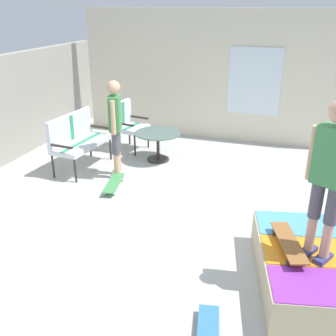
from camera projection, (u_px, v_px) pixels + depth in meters
ground_plane at (189, 222)px, 5.64m from camera, size 12.00×12.00×0.10m
house_facade at (214, 76)px, 8.54m from camera, size 0.23×6.00×2.79m
skate_ramp at (315, 268)px, 4.25m from camera, size 1.99×2.02×0.43m
patio_bench at (76, 136)px, 7.16m from camera, size 1.29×0.66×1.02m
patio_chair_near_house at (127, 121)px, 8.08m from camera, size 0.70×0.64×1.02m
patio_table at (158, 141)px, 7.58m from camera, size 0.90×0.90×0.57m
person_watching at (115, 122)px, 6.64m from camera, size 0.46×0.31×1.71m
person_skater at (330, 172)px, 3.70m from camera, size 0.35×0.43×1.67m
skateboard_by_bench at (114, 183)px, 6.54m from camera, size 0.82×0.35×0.10m
skateboard_on_ramp at (289, 242)px, 4.17m from camera, size 0.82×0.44×0.10m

